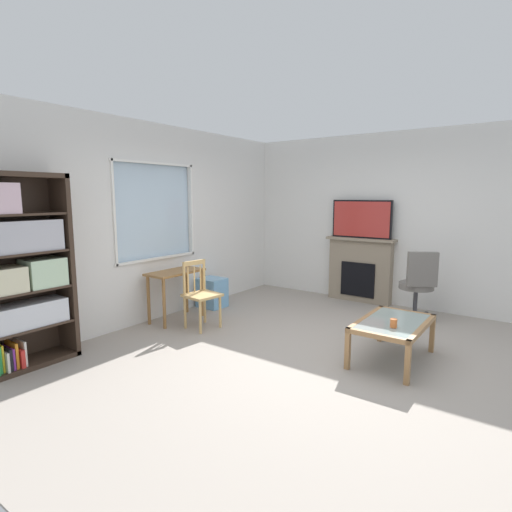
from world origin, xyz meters
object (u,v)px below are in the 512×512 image
(coffee_table, at_px, (393,326))
(sippy_cup, at_px, (394,323))
(plastic_drawer_unit, at_px, (212,293))
(office_chair, at_px, (418,282))
(desk_under_window, at_px, (176,280))
(fireplace, at_px, (360,269))
(wooden_chair, at_px, (201,294))
(bookshelf, at_px, (21,269))
(tv, at_px, (362,219))

(coffee_table, relative_size, sippy_cup, 11.56)
(plastic_drawer_unit, bearing_deg, office_chair, -67.17)
(desk_under_window, xyz_separation_m, fireplace, (2.53, -1.72, -0.04))
(desk_under_window, xyz_separation_m, sippy_cup, (0.15, -3.01, -0.09))
(wooden_chair, relative_size, coffee_table, 0.87)
(bookshelf, height_order, office_chair, bookshelf)
(bookshelf, height_order, sippy_cup, bookshelf)
(fireplace, distance_m, tv, 0.84)
(fireplace, height_order, sippy_cup, fireplace)
(bookshelf, bearing_deg, wooden_chair, -17.69)
(plastic_drawer_unit, height_order, coffee_table, plastic_drawer_unit)
(bookshelf, bearing_deg, office_chair, -35.95)
(office_chair, bearing_deg, fireplace, 63.68)
(fireplace, bearing_deg, tv, 180.00)
(fireplace, relative_size, coffee_table, 1.10)
(coffee_table, bearing_deg, plastic_drawer_unit, 81.59)
(office_chair, xyz_separation_m, sippy_cup, (-1.85, -0.22, -0.07))
(fireplace, bearing_deg, coffee_table, -150.54)
(plastic_drawer_unit, distance_m, office_chair, 3.10)
(desk_under_window, distance_m, coffee_table, 2.97)
(desk_under_window, height_order, fireplace, fireplace)
(bookshelf, distance_m, office_chair, 4.95)
(desk_under_window, relative_size, wooden_chair, 0.91)
(tv, height_order, office_chair, tv)
(bookshelf, relative_size, plastic_drawer_unit, 4.30)
(fireplace, relative_size, office_chair, 1.14)
(desk_under_window, height_order, coffee_table, desk_under_window)
(fireplace, distance_m, coffee_table, 2.49)
(plastic_drawer_unit, xyz_separation_m, office_chair, (1.19, -2.84, 0.32))
(fireplace, relative_size, tv, 1.15)
(bookshelf, relative_size, office_chair, 1.99)
(bookshelf, xyz_separation_m, fireplace, (4.52, -1.83, -0.48))
(wooden_chair, bearing_deg, office_chair, -48.06)
(wooden_chair, height_order, plastic_drawer_unit, wooden_chair)
(desk_under_window, bearing_deg, tv, -34.39)
(tv, xyz_separation_m, sippy_cup, (-2.36, -1.29, -0.90))
(bookshelf, xyz_separation_m, plastic_drawer_unit, (2.80, -0.06, -0.79))
(bookshelf, relative_size, coffee_table, 1.91)
(tv, xyz_separation_m, office_chair, (-0.51, -1.07, -0.83))
(desk_under_window, xyz_separation_m, wooden_chair, (-0.04, -0.51, -0.11))
(wooden_chair, height_order, coffee_table, wooden_chair)
(bookshelf, height_order, tv, bookshelf)
(coffee_table, bearing_deg, bookshelf, 127.65)
(desk_under_window, xyz_separation_m, coffee_table, (0.37, -2.94, -0.20))
(bookshelf, relative_size, fireplace, 1.74)
(bookshelf, distance_m, plastic_drawer_unit, 2.91)
(desk_under_window, relative_size, plastic_drawer_unit, 1.77)
(desk_under_window, bearing_deg, office_chair, -54.26)
(fireplace, xyz_separation_m, coffee_table, (-2.16, -1.22, -0.16))
(desk_under_window, height_order, plastic_drawer_unit, desk_under_window)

